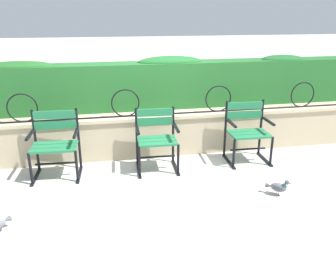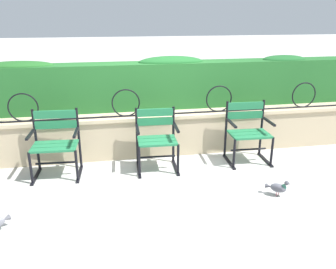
{
  "view_description": "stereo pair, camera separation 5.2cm",
  "coord_description": "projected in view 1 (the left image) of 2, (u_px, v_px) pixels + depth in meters",
  "views": [
    {
      "loc": [
        -0.87,
        -4.3,
        2.12
      ],
      "look_at": [
        0.0,
        0.07,
        0.55
      ],
      "focal_mm": 36.97,
      "sensor_mm": 36.0,
      "label": 1
    },
    {
      "loc": [
        -0.82,
        -4.31,
        2.12
      ],
      "look_at": [
        0.0,
        0.07,
        0.55
      ],
      "focal_mm": 36.97,
      "sensor_mm": 36.0,
      "label": 2
    }
  ],
  "objects": [
    {
      "name": "park_chair_centre",
      "position": [
        156.0,
        138.0,
        4.87
      ],
      "size": [
        0.6,
        0.54,
        0.86
      ],
      "color": "#237547",
      "rests_on": "ground"
    },
    {
      "name": "ground_plane",
      "position": [
        169.0,
        173.0,
        4.84
      ],
      "size": [
        60.0,
        60.0,
        0.0
      ],
      "primitive_type": "plane",
      "color": "#B7B5AF"
    },
    {
      "name": "iron_arch_fence",
      "position": [
        133.0,
        105.0,
        5.13
      ],
      "size": [
        7.83,
        0.02,
        0.42
      ],
      "color": "black",
      "rests_on": "stone_wall"
    },
    {
      "name": "park_chair_right",
      "position": [
        247.0,
        130.0,
        5.15
      ],
      "size": [
        0.63,
        0.54,
        0.89
      ],
      "color": "#237547",
      "rests_on": "ground"
    },
    {
      "name": "pigeon_near_chairs",
      "position": [
        278.0,
        187.0,
        4.22
      ],
      "size": [
        0.25,
        0.22,
        0.22
      ],
      "color": "#5B5B66",
      "rests_on": "ground"
    },
    {
      "name": "stone_wall",
      "position": [
        159.0,
        133.0,
        5.44
      ],
      "size": [
        8.39,
        0.41,
        0.65
      ],
      "color": "tan",
      "rests_on": "ground"
    },
    {
      "name": "park_chair_left",
      "position": [
        55.0,
        142.0,
        4.65
      ],
      "size": [
        0.65,
        0.56,
        0.9
      ],
      "color": "#237547",
      "rests_on": "ground"
    },
    {
      "name": "hedge_row",
      "position": [
        155.0,
        84.0,
        5.58
      ],
      "size": [
        8.22,
        0.46,
        0.82
      ],
      "color": "#236028",
      "rests_on": "stone_wall"
    }
  ]
}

